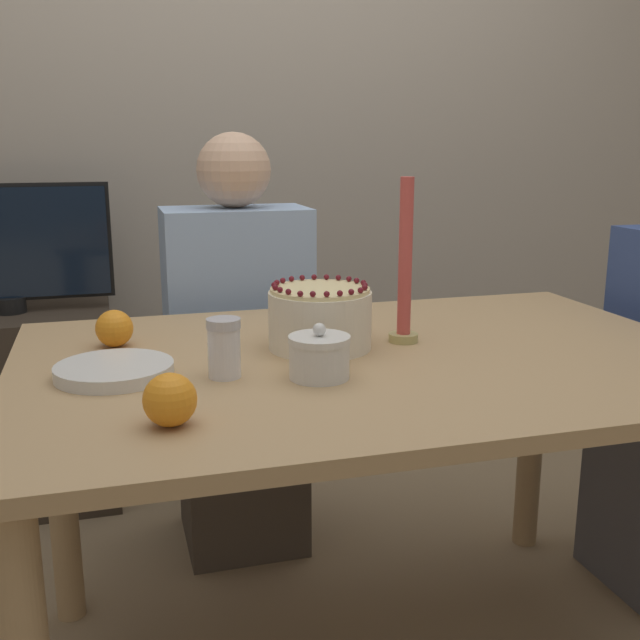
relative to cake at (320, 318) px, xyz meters
The scene contains 12 objects.
wall_behind 1.41m from the cake, 86.18° to the left, with size 8.00×0.05×2.60m.
dining_table 0.21m from the cake, 40.78° to the right, with size 1.42×0.95×0.75m.
cake is the anchor object (origin of this frame).
sugar_bowl 0.21m from the cake, 106.38° to the right, with size 0.11×0.11×0.10m.
sugar_shaker 0.27m from the cake, 147.19° to the right, with size 0.06×0.06×0.11m.
plate_stack 0.43m from the cake, 168.56° to the right, with size 0.22×0.22×0.02m.
candle 0.21m from the cake, ahead, with size 0.06×0.06×0.35m.
orange_fruit_0 0.50m from the cake, 133.24° to the right, with size 0.08×0.08×0.08m.
orange_fruit_1 0.43m from the cake, 162.44° to the left, with size 0.08×0.08×0.08m.
person_man_blue_shirt 0.67m from the cake, 96.85° to the left, with size 0.40×0.34×1.20m.
side_cabinet 1.38m from the cake, 124.35° to the left, with size 0.61×0.43×0.64m.
tv_monitor 1.29m from the cake, 124.28° to the left, with size 0.65×0.10×0.41m.
Camera 1 is at (-0.51, -1.38, 1.17)m, focal length 42.00 mm.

